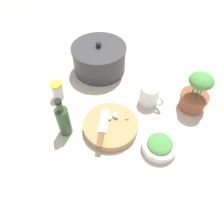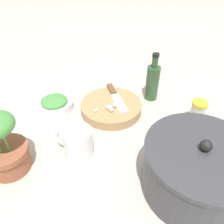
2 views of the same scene
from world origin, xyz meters
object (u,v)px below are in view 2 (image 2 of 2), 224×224
Objects in this scene: chef_knife at (115,96)px; stock_pot at (197,169)px; spice_jar at (197,112)px; potted_herb at (4,147)px; garlic_cloves at (110,107)px; herb_bowl at (55,104)px; coffee_mug at (77,143)px; oil_bottle at (152,82)px; cutting_board at (111,107)px.

stock_pot reaches higher than chef_knife.
potted_herb is at bearing 35.09° from spice_jar.
potted_herb reaches higher than garlic_cloves.
spice_jar is at bearing -171.98° from herb_bowl.
spice_jar is (-0.31, 0.03, 0.00)m from chef_knife.
garlic_cloves is at bearing -101.92° from coffee_mug.
cutting_board is at bearing 45.14° from oil_bottle.
garlic_cloves is 0.22m from herb_bowl.
spice_jar is at bearing -175.98° from cutting_board.
potted_herb reaches higher than stock_pot.
cutting_board is 2.63× the size of spice_jar.
stock_pot is at bearing 143.12° from garlic_cloves.
stock_pot is (-0.29, 0.30, 0.03)m from chef_knife.
herb_bowl is 0.71× the size of oil_bottle.
chef_knife is at bearing -87.24° from garlic_cloves.
chef_knife reaches higher than cutting_board.
cutting_board is at bearing 4.02° from spice_jar.
spice_jar is 0.32× the size of stock_pot.
oil_bottle reaches higher than stock_pot.
oil_bottle is (-0.12, -0.17, 0.03)m from garlic_cloves.
potted_herb reaches higher than coffee_mug.
stock_pot is at bearing 176.44° from coffee_mug.
chef_knife is 0.08m from garlic_cloves.
spice_jar is 0.21m from oil_bottle.
potted_herb is at bearing 55.41° from garlic_cloves.
oil_bottle is (0.18, -0.11, 0.03)m from spice_jar.
coffee_mug is at bearing 65.51° from oil_bottle.
stock_pot is 1.45× the size of potted_herb.
spice_jar is (-0.52, -0.07, 0.02)m from herb_bowl.
herb_bowl is 0.25m from coffee_mug.
cutting_board is at bearing 52.76° from chef_knife.
chef_knife is at bearing -117.95° from potted_herb.
coffee_mug reaches higher than chef_knife.
oil_bottle is at bearing -125.32° from potted_herb.
herb_bowl is at bearing -46.15° from coffee_mug.
spice_jar reaches higher than chef_knife.
coffee_mug reaches higher than herb_bowl.
oil_bottle is at bearing -151.67° from herb_bowl.
spice_jar is 0.62m from potted_herb.
herb_bowl is 0.50× the size of stock_pot.
chef_knife is 0.64× the size of stock_pot.
spice_jar reaches higher than cutting_board.
garlic_cloves is 0.20m from coffee_mug.
stock_pot is (-0.17, 0.39, -0.01)m from oil_bottle.
stock_pot is at bearing 113.21° from oil_bottle.
chef_knife is 0.90× the size of oil_bottle.
spice_jar is 0.45× the size of oil_bottle.
cutting_board is at bearing -78.76° from garlic_cloves.
coffee_mug is at bearing 48.89° from chef_knife.
spice_jar is 0.28m from stock_pot.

